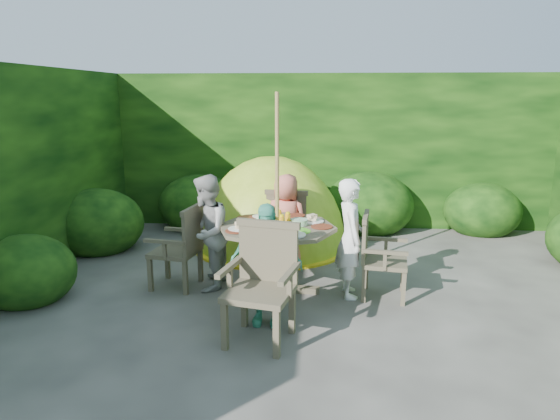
# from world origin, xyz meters

# --- Properties ---
(ground) EXTENTS (60.00, 60.00, 0.00)m
(ground) POSITION_xyz_m (0.00, 0.00, 0.00)
(ground) COLOR #43403B
(ground) RESTS_ON ground
(hedge_enclosure) EXTENTS (9.00, 9.00, 2.50)m
(hedge_enclosure) POSITION_xyz_m (0.00, 1.33, 1.25)
(hedge_enclosure) COLOR black
(hedge_enclosure) RESTS_ON ground
(patio_table) EXTENTS (1.38, 1.38, 0.92)m
(patio_table) POSITION_xyz_m (-0.66, 0.64, 0.64)
(patio_table) COLOR #453D2D
(patio_table) RESTS_ON ground
(parasol_pole) EXTENTS (0.05, 0.05, 2.20)m
(parasol_pole) POSITION_xyz_m (-0.67, 0.64, 1.10)
(parasol_pole) COLOR olive
(parasol_pole) RESTS_ON ground
(garden_chair_right) EXTENTS (0.54, 0.59, 0.88)m
(garden_chair_right) POSITION_xyz_m (0.43, 0.59, 0.47)
(garden_chair_right) COLOR #453D2D
(garden_chair_right) RESTS_ON ground
(garden_chair_left) EXTENTS (0.57, 0.62, 0.92)m
(garden_chair_left) POSITION_xyz_m (-1.76, 0.69, 0.49)
(garden_chair_left) COLOR #453D2D
(garden_chair_left) RESTS_ON ground
(garden_chair_back) EXTENTS (0.61, 0.56, 0.94)m
(garden_chair_back) POSITION_xyz_m (-0.61, 1.74, 0.50)
(garden_chair_back) COLOR #453D2D
(garden_chair_back) RESTS_ON ground
(garden_chair_front) EXTENTS (0.72, 0.66, 1.02)m
(garden_chair_front) POSITION_xyz_m (-0.71, -0.45, 0.54)
(garden_chair_front) COLOR #453D2D
(garden_chair_front) RESTS_ON ground
(child_right) EXTENTS (0.37, 0.51, 1.31)m
(child_right) POSITION_xyz_m (0.13, 0.60, 0.65)
(child_right) COLOR white
(child_right) RESTS_ON ground
(child_left) EXTENTS (0.50, 0.64, 1.31)m
(child_left) POSITION_xyz_m (-1.46, 0.69, 0.66)
(child_left) COLOR #A7A6A2
(child_left) RESTS_ON ground
(child_back) EXTENTS (0.69, 0.56, 1.21)m
(child_back) POSITION_xyz_m (-0.62, 1.44, 0.61)
(child_back) COLOR #D86D59
(child_back) RESTS_ON ground
(child_front) EXTENTS (0.72, 0.34, 1.19)m
(child_front) POSITION_xyz_m (-0.71, -0.16, 0.60)
(child_front) COLOR #50BC9E
(child_front) RESTS_ON ground
(dome_tent) EXTENTS (2.30, 2.30, 2.63)m
(dome_tent) POSITION_xyz_m (-0.89, 2.38, 0.00)
(dome_tent) COLOR #96B522
(dome_tent) RESTS_ON ground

